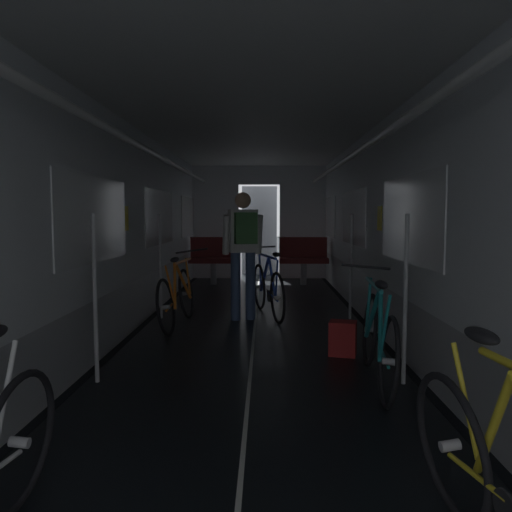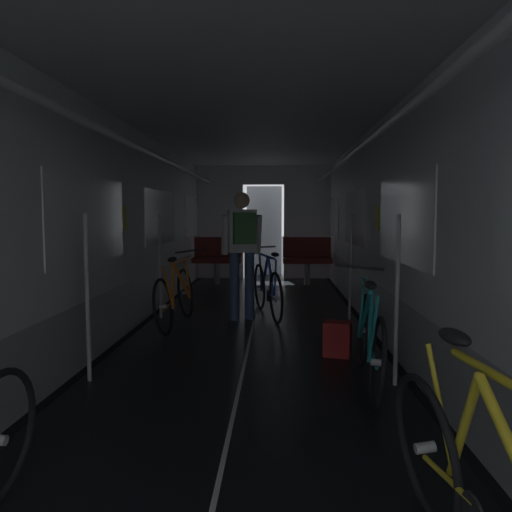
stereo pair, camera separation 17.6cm
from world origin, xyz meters
The scene contains 9 objects.
train_car_shell centered at (0.00, 3.60, 1.70)m, with size 3.14×12.34×2.57m.
bench_seat_far_left centered at (-0.90, 8.07, 0.57)m, with size 0.98×0.51×0.95m.
bench_seat_far_right centered at (0.90, 8.07, 0.57)m, with size 0.98×0.51×0.95m.
bicycle_yellow centered at (1.04, -0.22, 0.38)m, with size 0.50×1.69×0.95m.
bicycle_orange centered at (-0.97, 4.22, 0.38)m, with size 0.47×1.70×0.96m.
bicycle_teal centered at (1.05, 2.10, 0.38)m, with size 0.44×1.69×0.95m.
person_cyclist_aisle centered at (-0.16, 4.60, 1.02)m, with size 0.56×0.46×1.69m.
bicycle_blue_in_aisle centered at (0.17, 4.87, 0.38)m, with size 0.55×1.65×0.94m.
backpack_on_floor centered at (0.90, 2.94, 0.17)m, with size 0.26×0.20×0.34m, color maroon.
Camera 2 is at (0.30, -1.96, 1.39)m, focal length 35.26 mm.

